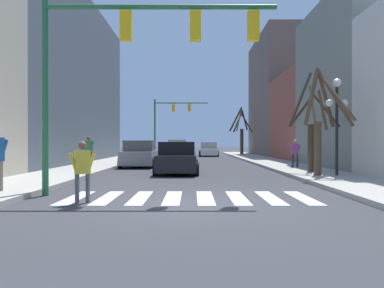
% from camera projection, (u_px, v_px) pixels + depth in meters
% --- Properties ---
extents(ground_plane, '(240.00, 240.00, 0.00)m').
position_uv_depth(ground_plane, '(190.00, 205.00, 9.20)').
color(ground_plane, '#38383D').
extents(building_row_left, '(6.00, 35.48, 12.13)m').
position_uv_depth(building_row_left, '(18.00, 77.00, 22.33)').
color(building_row_left, '#BCB299').
rests_on(building_row_left, ground_plane).
extents(building_row_right, '(6.00, 45.08, 13.19)m').
position_uv_depth(building_row_right, '(328.00, 96.00, 28.44)').
color(building_row_right, beige).
rests_on(building_row_right, ground_plane).
extents(crosswalk_stripes, '(6.75, 2.60, 0.01)m').
position_uv_depth(crosswalk_stripes, '(190.00, 198.00, 10.36)').
color(crosswalk_stripes, white).
rests_on(crosswalk_stripes, ground_plane).
extents(traffic_signal_near, '(6.74, 0.28, 5.83)m').
position_uv_depth(traffic_signal_near, '(135.00, 45.00, 10.74)').
color(traffic_signal_near, '#236038').
rests_on(traffic_signal_near, ground_plane).
extents(traffic_signal_far, '(6.12, 0.28, 6.41)m').
position_uv_depth(traffic_signal_far, '(171.00, 115.00, 42.37)').
color(traffic_signal_far, '#236038').
rests_on(traffic_signal_far, ground_plane).
extents(street_lamp_right_corner, '(0.95, 0.36, 4.06)m').
position_uv_depth(street_lamp_right_corner, '(338.00, 107.00, 15.66)').
color(street_lamp_right_corner, black).
rests_on(street_lamp_right_corner, sidewalk_right).
extents(car_parked_left_near, '(2.10, 4.25, 1.56)m').
position_uv_depth(car_parked_left_near, '(178.00, 159.00, 18.40)').
color(car_parked_left_near, black).
rests_on(car_parked_left_near, ground_plane).
extents(car_parked_left_mid, '(2.18, 4.34, 1.65)m').
position_uv_depth(car_parked_left_mid, '(141.00, 155.00, 23.40)').
color(car_parked_left_mid, gray).
rests_on(car_parked_left_mid, ground_plane).
extents(car_parked_right_far, '(2.06, 4.62, 1.79)m').
position_uv_depth(car_parked_right_far, '(179.00, 150.00, 35.80)').
color(car_parked_right_far, white).
rests_on(car_parked_right_far, ground_plane).
extents(car_at_intersection, '(2.09, 4.66, 1.55)m').
position_uv_depth(car_at_intersection, '(210.00, 150.00, 41.44)').
color(car_at_intersection, white).
rests_on(car_at_intersection, ground_plane).
extents(pedestrian_on_left_sidewalk, '(0.63, 0.40, 1.56)m').
position_uv_depth(pedestrian_on_left_sidewalk, '(84.00, 166.00, 9.44)').
color(pedestrian_on_left_sidewalk, '#4C4C51').
rests_on(pedestrian_on_left_sidewalk, ground_plane).
extents(pedestrian_on_right_sidewalk, '(0.67, 0.21, 1.55)m').
position_uv_depth(pedestrian_on_right_sidewalk, '(296.00, 151.00, 20.84)').
color(pedestrian_on_right_sidewalk, '#282D47').
rests_on(pedestrian_on_right_sidewalk, sidewalk_right).
extents(pedestrian_near_right_corner, '(0.56, 0.63, 1.76)m').
position_uv_depth(pedestrian_near_right_corner, '(90.00, 148.00, 22.14)').
color(pedestrian_near_right_corner, '#282D47').
rests_on(pedestrian_near_right_corner, sidewalk_left).
extents(street_tree_right_near, '(1.96, 2.77, 4.53)m').
position_uv_depth(street_tree_right_near, '(323.00, 122.00, 15.64)').
color(street_tree_right_near, brown).
rests_on(street_tree_right_near, sidewalk_right).
extents(street_tree_left_mid, '(2.89, 3.02, 5.59)m').
position_uv_depth(street_tree_left_mid, '(242.00, 131.00, 43.94)').
color(street_tree_left_mid, '#473828').
rests_on(street_tree_left_mid, sidewalk_right).
extents(street_tree_left_far, '(2.54, 1.95, 4.68)m').
position_uv_depth(street_tree_left_far, '(311.00, 130.00, 17.54)').
color(street_tree_left_far, '#473828').
rests_on(street_tree_left_far, sidewalk_right).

